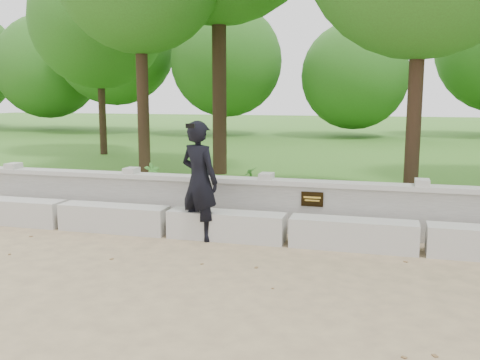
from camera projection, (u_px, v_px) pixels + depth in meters
name	position (u px, v px, depth m)	size (l,w,h in m)	color
ground	(260.00, 285.00, 6.55)	(80.00, 80.00, 0.00)	tan
lawn	(345.00, 154.00, 19.87)	(40.00, 22.00, 0.25)	#3A7220
concrete_bench	(288.00, 230.00, 8.33)	(11.90, 0.45, 0.45)	beige
parapet_wall	(295.00, 206.00, 8.96)	(12.50, 0.35, 0.90)	#BAB7B0
man_main	(199.00, 181.00, 8.48)	(0.82, 0.76, 1.91)	black
tree_far_left	(98.00, 10.00, 17.79)	(4.54, 4.54, 7.12)	#382619
shrub_a	(153.00, 178.00, 11.25)	(0.34, 0.23, 0.64)	#387929
shrub_b	(320.00, 194.00, 9.74)	(0.29, 0.24, 0.53)	#387929
shrub_d	(250.00, 181.00, 10.93)	(0.33, 0.30, 0.60)	#387929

